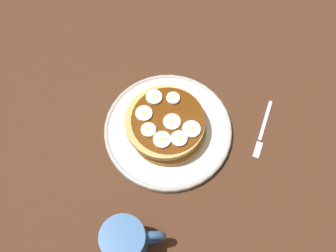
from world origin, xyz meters
TOP-DOWN VIEW (x-y plane):
  - ground_plane at (0.00, 0.00)cm, footprint 140.00×140.00cm
  - plate at (0.00, 0.00)cm, footprint 25.84×25.84cm
  - pancake_stack at (-0.48, 0.17)cm, footprint 15.58×16.30cm
  - banana_slice_0 at (0.66, -0.67)cm, footprint 3.37×3.37cm
  - banana_slice_1 at (-3.93, -1.88)cm, footprint 2.90×2.90cm
  - banana_slice_2 at (4.11, -2.66)cm, footprint 3.51×3.51cm
  - banana_slice_3 at (-2.12, 5.01)cm, footprint 3.19×3.19cm
  - banana_slice_4 at (1.54, 4.34)cm, footprint 2.65×2.65cm
  - banana_slice_5 at (-4.44, 1.73)cm, footprint 3.28×3.28cm
  - banana_slice_6 at (1.53, -4.32)cm, footprint 3.14×3.14cm
  - banana_slice_7 at (-1.64, -4.13)cm, footprint 3.39×3.39cm
  - coffee_mug at (-9.75, -21.31)cm, footprint 10.98×7.60cm
  - fork at (19.08, -2.74)cm, footprint 6.83×12.00cm

SIDE VIEW (x-z plane):
  - ground_plane at x=0.00cm, z-range -3.00..0.00cm
  - fork at x=19.08cm, z-range 0.00..0.50cm
  - plate at x=0.00cm, z-range 0.06..1.64cm
  - pancake_stack at x=-0.48cm, z-range 1.34..5.73cm
  - coffee_mug at x=-9.75cm, z-range 0.13..9.06cm
  - banana_slice_0 at x=0.66cm, z-range 5.51..6.21cm
  - banana_slice_2 at x=4.11cm, z-range 5.51..6.26cm
  - banana_slice_5 at x=-4.44cm, z-range 5.51..6.31cm
  - banana_slice_7 at x=-1.64cm, z-range 5.51..6.32cm
  - banana_slice_6 at x=1.53cm, z-range 5.51..6.32cm
  - banana_slice_4 at x=1.54cm, z-range 5.51..6.32cm
  - banana_slice_3 at x=-2.12cm, z-range 5.51..6.37cm
  - banana_slice_1 at x=-3.93cm, z-range 5.51..6.44cm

